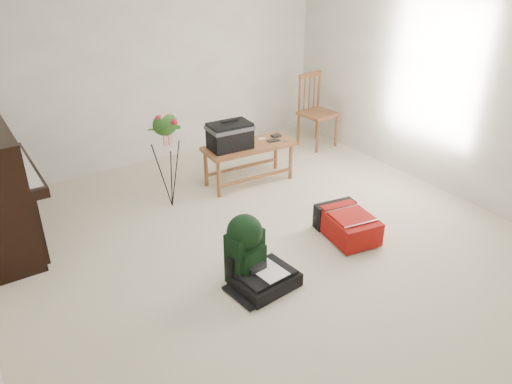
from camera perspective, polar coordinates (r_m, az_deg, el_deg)
floor at (r=4.97m, az=1.77°, el=-6.64°), size 5.00×5.50×0.01m
wall_back at (r=6.74m, az=-11.95°, el=13.64°), size 5.00×0.04×2.50m
wall_right at (r=6.12m, az=21.91°, el=10.96°), size 0.04×5.50×2.50m
bench at (r=5.99m, az=-2.27°, el=6.06°), size 1.14×0.51×0.86m
dining_chair at (r=7.34m, az=6.92°, el=9.12°), size 0.50×0.50×1.05m
red_suitcase at (r=5.21m, az=10.06°, el=-3.47°), size 0.52×0.70×0.27m
black_duffel at (r=4.46m, az=1.00°, el=-9.85°), size 0.57×0.48×0.22m
green_backpack at (r=4.39m, az=-1.26°, el=-6.09°), size 0.36×0.33×0.65m
flower_stand at (r=5.59m, az=-9.98°, el=3.50°), size 0.45×0.45×1.14m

